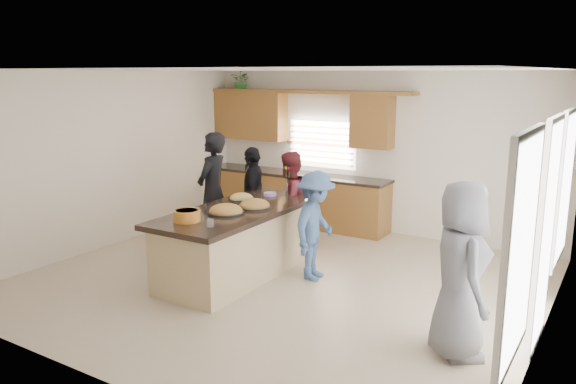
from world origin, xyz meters
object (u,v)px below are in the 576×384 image
Objects in this scene: woman_right_front at (460,270)px; woman_left_back at (213,191)px; salad_bowl at (187,215)px; woman_left_mid at (289,202)px; woman_left_front at (253,195)px; woman_right_back at (315,226)px; island at (239,243)px.

woman_left_back is at bearing 37.43° from woman_right_front.
salad_bowl is 0.18× the size of woman_left_back.
woman_left_mid is at bearing 86.17° from salad_bowl.
woman_left_mid is 0.99× the size of woman_left_front.
woman_right_back is at bearing 55.32° from woman_left_mid.
salad_bowl is 1.73m from woman_right_back.
woman_left_mid is 1.30m from woman_right_back.
island is at bearing 107.35° from woman_right_back.
woman_left_back is (-0.96, 1.67, -0.10)m from salad_bowl.
island is 1.53× the size of woman_right_front.
woman_left_front is 1.07× the size of woman_right_back.
woman_left_front is 4.40m from woman_right_front.
woman_left_back is 1.16× the size of woman_left_front.
island is 1.34m from woman_left_mid.
woman_left_front reaches higher than woman_left_mid.
woman_right_front is at bearing 59.83° from woman_left_back.
woman_right_back reaches higher than salad_bowl.
woman_left_back is 1.18× the size of woman_left_mid.
salad_bowl is 1.93m from woman_left_back.
woman_left_front reaches higher than salad_bowl.
woman_left_back is (-1.09, 0.79, 0.48)m from island.
woman_left_mid is (0.01, 1.30, 0.34)m from island.
woman_right_front is at bearing 3.36° from salad_bowl.
salad_bowl is 0.19× the size of woman_right_front.
woman_left_mid is (0.15, 2.18, -0.24)m from salad_bowl.
woman_left_front is 0.91× the size of woman_right_front.
woman_right_back is at bearing 49.69° from salad_bowl.
salad_bowl is 2.30m from woman_left_front.
woman_right_back is at bearing 68.74° from woman_left_back.
woman_left_mid is 1.06× the size of woman_right_back.
salad_bowl is at bearing -99.44° from island.
woman_right_back is at bearing 29.92° from woman_right_front.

